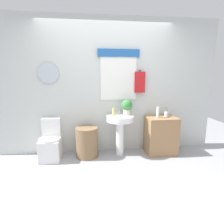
{
  "coord_description": "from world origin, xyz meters",
  "views": [
    {
      "loc": [
        -0.29,
        -2.34,
        1.53
      ],
      "look_at": [
        0.08,
        0.8,
        0.87
      ],
      "focal_mm": 28.33,
      "sensor_mm": 36.0,
      "label": 1
    }
  ],
  "objects_px": {
    "wooden_cabinet": "(161,135)",
    "toothbrush_cup": "(166,114)",
    "toilet": "(51,143)",
    "potted_plant": "(127,106)",
    "soap_bottle": "(113,112)",
    "pedestal_sink": "(120,126)",
    "lotion_bottle": "(158,112)",
    "laundry_hamper": "(87,142)"
  },
  "relations": [
    {
      "from": "toilet",
      "to": "potted_plant",
      "type": "xyz_separation_m",
      "value": [
        1.43,
        0.02,
        0.66
      ]
    },
    {
      "from": "pedestal_sink",
      "to": "lotion_bottle",
      "type": "bearing_deg",
      "value": -3.19
    },
    {
      "from": "potted_plant",
      "to": "soap_bottle",
      "type": "bearing_deg",
      "value": -177.8
    },
    {
      "from": "toothbrush_cup",
      "to": "potted_plant",
      "type": "bearing_deg",
      "value": 177.03
    },
    {
      "from": "toilet",
      "to": "wooden_cabinet",
      "type": "relative_size",
      "value": 1.03
    },
    {
      "from": "wooden_cabinet",
      "to": "lotion_bottle",
      "type": "height_order",
      "value": "lotion_bottle"
    },
    {
      "from": "toilet",
      "to": "soap_bottle",
      "type": "xyz_separation_m",
      "value": [
        1.17,
        0.01,
        0.57
      ]
    },
    {
      "from": "pedestal_sink",
      "to": "potted_plant",
      "type": "height_order",
      "value": "potted_plant"
    },
    {
      "from": "potted_plant",
      "to": "lotion_bottle",
      "type": "height_order",
      "value": "potted_plant"
    },
    {
      "from": "laundry_hamper",
      "to": "lotion_bottle",
      "type": "height_order",
      "value": "lotion_bottle"
    },
    {
      "from": "potted_plant",
      "to": "lotion_bottle",
      "type": "xyz_separation_m",
      "value": [
        0.58,
        -0.1,
        -0.11
      ]
    },
    {
      "from": "wooden_cabinet",
      "to": "toothbrush_cup",
      "type": "height_order",
      "value": "toothbrush_cup"
    },
    {
      "from": "laundry_hamper",
      "to": "lotion_bottle",
      "type": "relative_size",
      "value": 2.7
    },
    {
      "from": "laundry_hamper",
      "to": "soap_bottle",
      "type": "distance_m",
      "value": 0.76
    },
    {
      "from": "lotion_bottle",
      "to": "toothbrush_cup",
      "type": "relative_size",
      "value": 1.15
    },
    {
      "from": "toothbrush_cup",
      "to": "toilet",
      "type": "bearing_deg",
      "value": 179.59
    },
    {
      "from": "toilet",
      "to": "laundry_hamper",
      "type": "bearing_deg",
      "value": -3.08
    },
    {
      "from": "pedestal_sink",
      "to": "wooden_cabinet",
      "type": "relative_size",
      "value": 1.07
    },
    {
      "from": "wooden_cabinet",
      "to": "lotion_bottle",
      "type": "relative_size",
      "value": 3.46
    },
    {
      "from": "pedestal_sink",
      "to": "toothbrush_cup",
      "type": "distance_m",
      "value": 0.94
    },
    {
      "from": "wooden_cabinet",
      "to": "toothbrush_cup",
      "type": "relative_size",
      "value": 3.96
    },
    {
      "from": "pedestal_sink",
      "to": "soap_bottle",
      "type": "relative_size",
      "value": 5.57
    },
    {
      "from": "potted_plant",
      "to": "toothbrush_cup",
      "type": "xyz_separation_m",
      "value": [
        0.78,
        -0.04,
        -0.16
      ]
    },
    {
      "from": "soap_bottle",
      "to": "potted_plant",
      "type": "relative_size",
      "value": 0.47
    },
    {
      "from": "laundry_hamper",
      "to": "soap_bottle",
      "type": "height_order",
      "value": "soap_bottle"
    },
    {
      "from": "wooden_cabinet",
      "to": "soap_bottle",
      "type": "relative_size",
      "value": 5.22
    },
    {
      "from": "potted_plant",
      "to": "lotion_bottle",
      "type": "bearing_deg",
      "value": -9.81
    },
    {
      "from": "potted_plant",
      "to": "toothbrush_cup",
      "type": "height_order",
      "value": "potted_plant"
    },
    {
      "from": "toilet",
      "to": "pedestal_sink",
      "type": "bearing_deg",
      "value": -1.58
    },
    {
      "from": "toilet",
      "to": "potted_plant",
      "type": "bearing_deg",
      "value": 0.98
    },
    {
      "from": "wooden_cabinet",
      "to": "potted_plant",
      "type": "relative_size",
      "value": 2.47
    },
    {
      "from": "pedestal_sink",
      "to": "lotion_bottle",
      "type": "distance_m",
      "value": 0.76
    },
    {
      "from": "wooden_cabinet",
      "to": "toothbrush_cup",
      "type": "bearing_deg",
      "value": 11.21
    },
    {
      "from": "soap_bottle",
      "to": "wooden_cabinet",
      "type": "bearing_deg",
      "value": -3.05
    },
    {
      "from": "pedestal_sink",
      "to": "potted_plant",
      "type": "xyz_separation_m",
      "value": [
        0.14,
        0.06,
        0.36
      ]
    },
    {
      "from": "wooden_cabinet",
      "to": "soap_bottle",
      "type": "distance_m",
      "value": 1.06
    },
    {
      "from": "pedestal_sink",
      "to": "soap_bottle",
      "type": "distance_m",
      "value": 0.29
    },
    {
      "from": "soap_bottle",
      "to": "toothbrush_cup",
      "type": "xyz_separation_m",
      "value": [
        1.04,
        -0.03,
        -0.07
      ]
    },
    {
      "from": "potted_plant",
      "to": "toothbrush_cup",
      "type": "bearing_deg",
      "value": -2.97
    },
    {
      "from": "laundry_hamper",
      "to": "wooden_cabinet",
      "type": "bearing_deg",
      "value": 0.0
    },
    {
      "from": "toilet",
      "to": "wooden_cabinet",
      "type": "xyz_separation_m",
      "value": [
        2.11,
        -0.04,
        0.08
      ]
    },
    {
      "from": "toothbrush_cup",
      "to": "pedestal_sink",
      "type": "bearing_deg",
      "value": -178.77
    }
  ]
}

